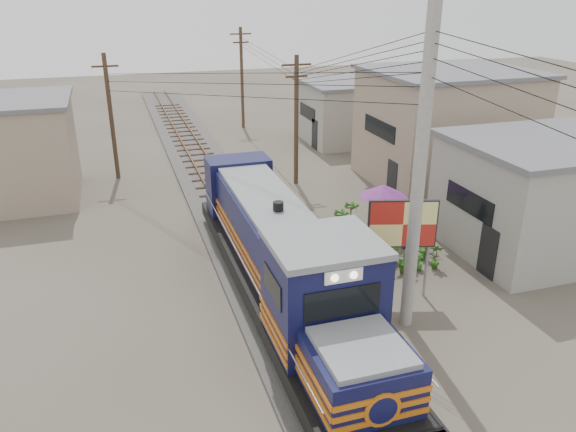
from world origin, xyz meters
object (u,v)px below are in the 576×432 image
object	(u,v)px
locomotive	(284,261)
market_umbrella	(383,191)
billboard	(402,226)
vendor	(401,231)

from	to	relation	value
locomotive	market_umbrella	bearing A→B (deg)	36.85
billboard	vendor	xyz separation A→B (m)	(1.97, 3.43, -1.91)
locomotive	vendor	size ratio (longest dim) A/B	9.99
billboard	market_umbrella	xyz separation A→B (m)	(1.85, 5.03, -0.64)
locomotive	vendor	xyz separation A→B (m)	(6.02, 2.82, -0.93)
billboard	vendor	distance (m)	4.40
billboard	vendor	bearing A→B (deg)	76.51
billboard	market_umbrella	distance (m)	5.40
market_umbrella	vendor	xyz separation A→B (m)	(0.13, -1.60, -1.27)
market_umbrella	vendor	size ratio (longest dim) A/B	1.51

